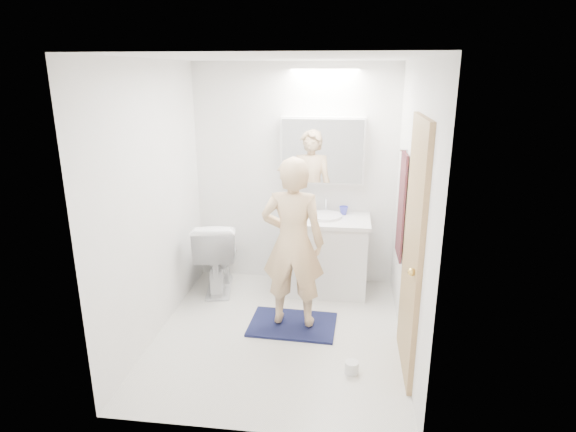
% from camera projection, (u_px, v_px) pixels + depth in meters
% --- Properties ---
extents(floor, '(2.50, 2.50, 0.00)m').
position_uv_depth(floor, '(279.00, 333.00, 4.35)').
color(floor, silver).
rests_on(floor, ground).
extents(ceiling, '(2.50, 2.50, 0.00)m').
position_uv_depth(ceiling, '(277.00, 57.00, 3.65)').
color(ceiling, white).
rests_on(ceiling, floor).
extents(wall_back, '(2.50, 0.00, 2.50)m').
position_uv_depth(wall_back, '(295.00, 176.00, 5.18)').
color(wall_back, white).
rests_on(wall_back, floor).
extents(wall_front, '(2.50, 0.00, 2.50)m').
position_uv_depth(wall_front, '(248.00, 265.00, 2.81)').
color(wall_front, white).
rests_on(wall_front, floor).
extents(wall_left, '(0.00, 2.50, 2.50)m').
position_uv_depth(wall_left, '(153.00, 203.00, 4.13)').
color(wall_left, white).
rests_on(wall_left, floor).
extents(wall_right, '(0.00, 2.50, 2.50)m').
position_uv_depth(wall_right, '(412.00, 212.00, 3.87)').
color(wall_right, white).
rests_on(wall_right, floor).
extents(vanity_cabinet, '(0.90, 0.55, 0.78)m').
position_uv_depth(vanity_cabinet, '(324.00, 256.00, 5.11)').
color(vanity_cabinet, silver).
rests_on(vanity_cabinet, floor).
extents(countertop, '(0.95, 0.58, 0.04)m').
position_uv_depth(countertop, '(325.00, 220.00, 4.99)').
color(countertop, white).
rests_on(countertop, vanity_cabinet).
extents(sink_basin, '(0.36, 0.36, 0.03)m').
position_uv_depth(sink_basin, '(325.00, 216.00, 5.01)').
color(sink_basin, silver).
rests_on(sink_basin, countertop).
extents(faucet, '(0.02, 0.02, 0.16)m').
position_uv_depth(faucet, '(326.00, 205.00, 5.17)').
color(faucet, silver).
rests_on(faucet, countertop).
extents(medicine_cabinet, '(0.88, 0.14, 0.70)m').
position_uv_depth(medicine_cabinet, '(323.00, 150.00, 4.99)').
color(medicine_cabinet, white).
rests_on(medicine_cabinet, wall_back).
extents(mirror_panel, '(0.84, 0.01, 0.66)m').
position_uv_depth(mirror_panel, '(322.00, 152.00, 4.92)').
color(mirror_panel, silver).
rests_on(mirror_panel, medicine_cabinet).
extents(toilet, '(0.57, 0.85, 0.80)m').
position_uv_depth(toilet, '(217.00, 254.00, 5.14)').
color(toilet, white).
rests_on(toilet, floor).
extents(bath_rug, '(0.82, 0.58, 0.02)m').
position_uv_depth(bath_rug, '(293.00, 324.00, 4.48)').
color(bath_rug, '#141E41').
rests_on(bath_rug, floor).
extents(person, '(0.59, 0.40, 1.56)m').
position_uv_depth(person, '(293.00, 243.00, 4.24)').
color(person, '#D8B181').
rests_on(person, bath_rug).
extents(door, '(0.04, 0.80, 2.00)m').
position_uv_depth(door, '(413.00, 250.00, 3.60)').
color(door, tan).
rests_on(door, wall_right).
extents(door_knob, '(0.06, 0.06, 0.06)m').
position_uv_depth(door_knob, '(412.00, 272.00, 3.33)').
color(door_knob, gold).
rests_on(door_knob, door).
extents(towel, '(0.02, 0.42, 1.00)m').
position_uv_depth(towel, '(401.00, 206.00, 4.42)').
color(towel, '#101632').
rests_on(towel, wall_right).
extents(towel_hook, '(0.07, 0.02, 0.02)m').
position_uv_depth(towel_hook, '(404.00, 150.00, 4.27)').
color(towel_hook, silver).
rests_on(towel_hook, wall_right).
extents(soap_bottle_a, '(0.09, 0.09, 0.21)m').
position_uv_depth(soap_bottle_a, '(295.00, 204.00, 5.13)').
color(soap_bottle_a, tan).
rests_on(soap_bottle_a, countertop).
extents(soap_bottle_b, '(0.10, 0.11, 0.19)m').
position_uv_depth(soap_bottle_b, '(305.00, 204.00, 5.15)').
color(soap_bottle_b, '#5178AE').
rests_on(soap_bottle_b, countertop).
extents(toothbrush_cup, '(0.12, 0.12, 0.09)m').
position_uv_depth(toothbrush_cup, '(344.00, 210.00, 5.10)').
color(toothbrush_cup, '#4247C7').
rests_on(toothbrush_cup, countertop).
extents(toilet_paper_roll, '(0.11, 0.11, 0.10)m').
position_uv_depth(toilet_paper_roll, '(352.00, 367.00, 3.77)').
color(toilet_paper_roll, silver).
rests_on(toilet_paper_roll, floor).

